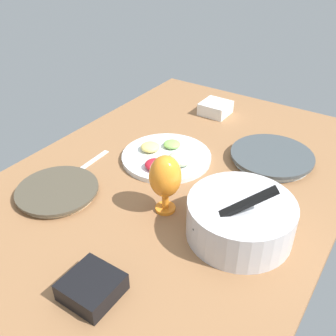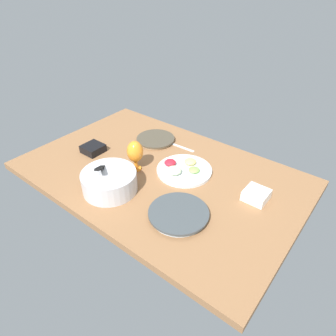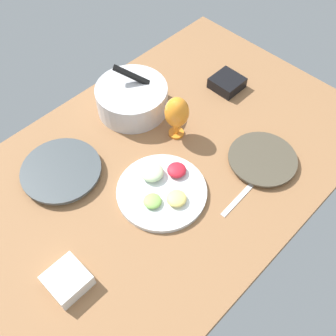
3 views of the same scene
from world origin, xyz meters
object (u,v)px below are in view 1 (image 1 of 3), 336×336
(fruit_platter, at_px, (166,156))
(square_bowl_black, at_px, (92,286))
(hurricane_glass_orange, at_px, (165,178))
(mixing_bowl, at_px, (240,217))
(square_bowl_white, at_px, (216,108))
(dinner_plate_left, at_px, (272,157))
(dinner_plate_right, at_px, (57,191))

(fruit_platter, relative_size, square_bowl_black, 2.62)
(hurricane_glass_orange, bearing_deg, mixing_bowl, 96.18)
(square_bowl_black, distance_m, square_bowl_white, 1.04)
(dinner_plate_left, relative_size, dinner_plate_right, 1.14)
(fruit_platter, bearing_deg, square_bowl_white, -175.49)
(dinner_plate_right, height_order, hurricane_glass_orange, hurricane_glass_orange)
(mixing_bowl, bearing_deg, fruit_platter, -118.65)
(mixing_bowl, height_order, square_bowl_black, mixing_bowl)
(dinner_plate_left, bearing_deg, hurricane_glass_orange, -20.72)
(fruit_platter, bearing_deg, square_bowl_black, 17.43)
(dinner_plate_left, distance_m, hurricane_glass_orange, 0.48)
(mixing_bowl, relative_size, square_bowl_white, 2.45)
(dinner_plate_left, distance_m, dinner_plate_right, 0.74)
(dinner_plate_left, bearing_deg, mixing_bowl, 8.66)
(fruit_platter, bearing_deg, hurricane_glass_orange, 33.21)
(dinner_plate_left, bearing_deg, square_bowl_black, -9.71)
(square_bowl_black, bearing_deg, hurricane_glass_orange, -174.99)
(mixing_bowl, xyz_separation_m, hurricane_glass_orange, (0.02, -0.23, 0.06))
(dinner_plate_left, xyz_separation_m, square_bowl_black, (0.78, -0.13, 0.01))
(dinner_plate_left, relative_size, mixing_bowl, 1.01)
(dinner_plate_left, relative_size, square_bowl_white, 2.48)
(square_bowl_black, bearing_deg, dinner_plate_left, 170.29)
(hurricane_glass_orange, relative_size, square_bowl_white, 1.57)
(dinner_plate_left, xyz_separation_m, mixing_bowl, (0.41, 0.06, 0.04))
(square_bowl_white, bearing_deg, dinner_plate_right, -9.93)
(mixing_bowl, bearing_deg, dinner_plate_left, -171.34)
(hurricane_glass_orange, height_order, square_bowl_black, hurricane_glass_orange)
(square_bowl_black, height_order, square_bowl_white, square_bowl_white)
(mixing_bowl, xyz_separation_m, square_bowl_black, (0.37, -0.20, -0.03))
(mixing_bowl, height_order, square_bowl_white, mixing_bowl)
(dinner_plate_left, bearing_deg, square_bowl_white, -123.75)
(dinner_plate_left, xyz_separation_m, hurricane_glass_orange, (0.43, -0.16, 0.10))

